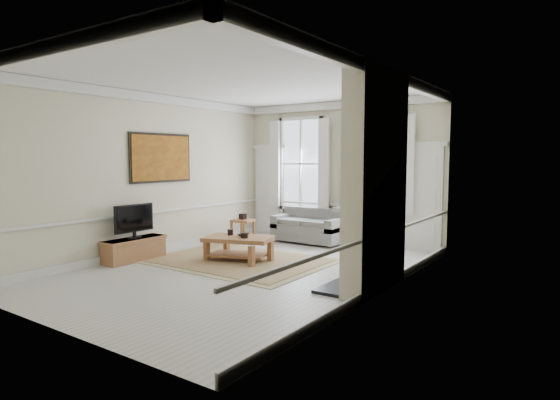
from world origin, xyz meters
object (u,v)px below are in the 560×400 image
Objects in this scene: side_table at (243,224)px; coffee_table at (238,241)px; tv_stand at (134,249)px; sofa at (310,228)px.

coffee_table is at bearing -53.25° from side_table.
tv_stand is (-1.71, -1.18, -0.18)m from coffee_table.
sofa is 1.63m from side_table.
side_table is 0.38× the size of coffee_table.
side_table is at bearing 79.59° from tv_stand.
sofa is 2.57m from coffee_table.
side_table is 0.45× the size of tv_stand.
coffee_table is (-0.11, -2.57, 0.06)m from sofa.
sofa is 1.33× the size of tv_stand.
tv_stand is (-0.51, -2.79, -0.23)m from side_table.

